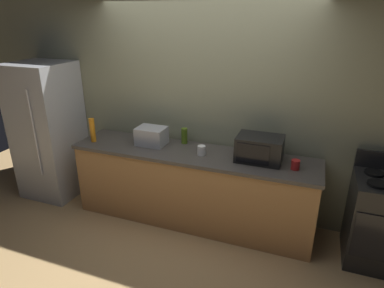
{
  "coord_description": "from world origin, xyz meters",
  "views": [
    {
      "loc": [
        1.22,
        -2.85,
        2.39
      ],
      "look_at": [
        0.0,
        0.4,
        1.0
      ],
      "focal_mm": 31.13,
      "sensor_mm": 36.0,
      "label": 1
    }
  ],
  "objects_px": {
    "microwave": "(259,149)",
    "toaster_oven": "(152,136)",
    "refrigerator": "(49,131)",
    "bottle_dish_soap": "(93,130)",
    "mug_red": "(295,165)",
    "bottle_olive_oil": "(184,136)",
    "stove_range": "(381,221)",
    "mug_white": "(201,150)"
  },
  "relations": [
    {
      "from": "microwave",
      "to": "toaster_oven",
      "type": "bearing_deg",
      "value": 179.46
    },
    {
      "from": "refrigerator",
      "to": "bottle_dish_soap",
      "type": "height_order",
      "value": "refrigerator"
    },
    {
      "from": "refrigerator",
      "to": "microwave",
      "type": "xyz_separation_m",
      "value": [
        2.8,
        0.05,
        0.13
      ]
    },
    {
      "from": "microwave",
      "to": "bottle_dish_soap",
      "type": "height_order",
      "value": "bottle_dish_soap"
    },
    {
      "from": "mug_red",
      "to": "bottle_olive_oil",
      "type": "bearing_deg",
      "value": 168.36
    },
    {
      "from": "mug_red",
      "to": "refrigerator",
      "type": "bearing_deg",
      "value": 179.25
    },
    {
      "from": "refrigerator",
      "to": "toaster_oven",
      "type": "xyz_separation_m",
      "value": [
        1.51,
        0.06,
        0.1
      ]
    },
    {
      "from": "microwave",
      "to": "stove_range",
      "type": "bearing_deg",
      "value": -2.2
    },
    {
      "from": "toaster_oven",
      "to": "mug_red",
      "type": "height_order",
      "value": "toaster_oven"
    },
    {
      "from": "microwave",
      "to": "toaster_oven",
      "type": "height_order",
      "value": "microwave"
    },
    {
      "from": "toaster_oven",
      "to": "bottle_olive_oil",
      "type": "distance_m",
      "value": 0.39
    },
    {
      "from": "microwave",
      "to": "mug_white",
      "type": "distance_m",
      "value": 0.63
    },
    {
      "from": "toaster_oven",
      "to": "bottle_dish_soap",
      "type": "distance_m",
      "value": 0.73
    },
    {
      "from": "toaster_oven",
      "to": "bottle_olive_oil",
      "type": "bearing_deg",
      "value": 25.46
    },
    {
      "from": "bottle_olive_oil",
      "to": "mug_white",
      "type": "relative_size",
      "value": 1.78
    },
    {
      "from": "bottle_dish_soap",
      "to": "bottle_olive_oil",
      "type": "distance_m",
      "value": 1.12
    },
    {
      "from": "toaster_oven",
      "to": "bottle_dish_soap",
      "type": "relative_size",
      "value": 1.15
    },
    {
      "from": "microwave",
      "to": "mug_white",
      "type": "xyz_separation_m",
      "value": [
        -0.62,
        -0.08,
        -0.08
      ]
    },
    {
      "from": "bottle_dish_soap",
      "to": "mug_white",
      "type": "bearing_deg",
      "value": 3.17
    },
    {
      "from": "bottle_dish_soap",
      "to": "mug_white",
      "type": "height_order",
      "value": "bottle_dish_soap"
    },
    {
      "from": "bottle_dish_soap",
      "to": "stove_range",
      "type": "bearing_deg",
      "value": 1.91
    },
    {
      "from": "bottle_dish_soap",
      "to": "mug_white",
      "type": "xyz_separation_m",
      "value": [
        1.37,
        0.08,
        -0.09
      ]
    },
    {
      "from": "refrigerator",
      "to": "mug_white",
      "type": "relative_size",
      "value": 16.85
    },
    {
      "from": "refrigerator",
      "to": "microwave",
      "type": "distance_m",
      "value": 2.8
    },
    {
      "from": "mug_white",
      "to": "microwave",
      "type": "bearing_deg",
      "value": 7.33
    },
    {
      "from": "mug_white",
      "to": "refrigerator",
      "type": "bearing_deg",
      "value": 179.15
    },
    {
      "from": "microwave",
      "to": "mug_red",
      "type": "relative_size",
      "value": 4.79
    },
    {
      "from": "refrigerator",
      "to": "stove_range",
      "type": "xyz_separation_m",
      "value": [
        4.05,
        0.0,
        -0.44
      ]
    },
    {
      "from": "stove_range",
      "to": "mug_white",
      "type": "height_order",
      "value": "stove_range"
    },
    {
      "from": "refrigerator",
      "to": "mug_white",
      "type": "height_order",
      "value": "refrigerator"
    },
    {
      "from": "toaster_oven",
      "to": "mug_white",
      "type": "height_order",
      "value": "toaster_oven"
    },
    {
      "from": "bottle_olive_oil",
      "to": "toaster_oven",
      "type": "bearing_deg",
      "value": -154.54
    },
    {
      "from": "toaster_oven",
      "to": "mug_white",
      "type": "bearing_deg",
      "value": -7.93
    },
    {
      "from": "stove_range",
      "to": "mug_red",
      "type": "xyz_separation_m",
      "value": [
        -0.87,
        -0.04,
        0.49
      ]
    },
    {
      "from": "stove_range",
      "to": "refrigerator",
      "type": "bearing_deg",
      "value": -180.0
    },
    {
      "from": "toaster_oven",
      "to": "bottle_olive_oil",
      "type": "relative_size",
      "value": 1.79
    },
    {
      "from": "toaster_oven",
      "to": "mug_white",
      "type": "distance_m",
      "value": 0.67
    },
    {
      "from": "refrigerator",
      "to": "bottle_olive_oil",
      "type": "relative_size",
      "value": 9.48
    },
    {
      "from": "bottle_olive_oil",
      "to": "refrigerator",
      "type": "bearing_deg",
      "value": -173.0
    },
    {
      "from": "mug_red",
      "to": "mug_white",
      "type": "bearing_deg",
      "value": 179.44
    },
    {
      "from": "refrigerator",
      "to": "stove_range",
      "type": "relative_size",
      "value": 1.67
    },
    {
      "from": "bottle_olive_oil",
      "to": "mug_red",
      "type": "height_order",
      "value": "bottle_olive_oil"
    }
  ]
}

